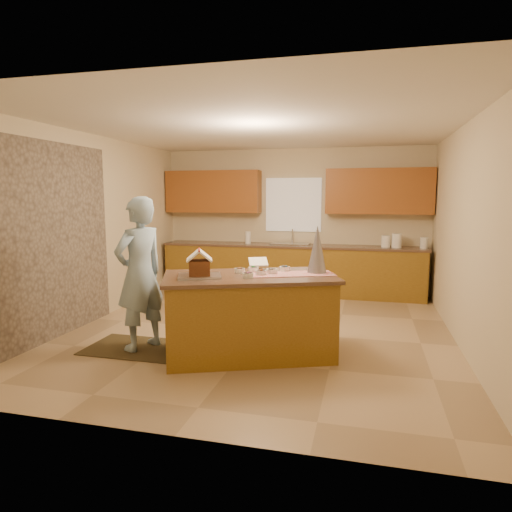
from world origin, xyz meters
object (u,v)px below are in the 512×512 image
tinsel_tree (317,249)px  gingerbread_house (199,265)px  boy (140,274)px  island_base (250,317)px

tinsel_tree → gingerbread_house: bearing=-154.1°
boy → tinsel_tree: bearing=126.9°
tinsel_tree → gingerbread_house: (-1.22, -0.59, -0.15)m
tinsel_tree → boy: size_ratio=0.31×
island_base → tinsel_tree: 1.10m
island_base → tinsel_tree: size_ratio=3.27×
island_base → tinsel_tree: bearing=3.7°
boy → gingerbread_house: size_ratio=4.91×
island_base → boy: bearing=163.1°
island_base → boy: boy is taller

